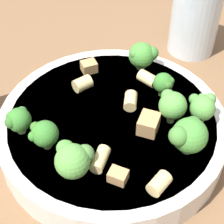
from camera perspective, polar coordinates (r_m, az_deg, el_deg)
name	(u,v)px	position (r m, az deg, el deg)	size (l,w,h in m)	color
ground_plane	(112,140)	(0.47, 0.00, -4.36)	(2.00, 2.00, 0.00)	brown
pasta_bowl	(112,128)	(0.45, 0.00, -2.43)	(0.27, 0.27, 0.04)	silver
broccoli_floret_0	(143,55)	(0.49, 4.67, 8.70)	(0.04, 0.04, 0.04)	#9EC175
broccoli_floret_1	(164,83)	(0.46, 7.90, 4.36)	(0.03, 0.03, 0.03)	#93B766
broccoli_floret_2	(188,135)	(0.39, 11.51, -3.41)	(0.04, 0.04, 0.04)	#84AD60
broccoli_floret_3	(18,120)	(0.42, -14.14, -1.16)	(0.03, 0.03, 0.03)	#93B766
broccoli_floret_4	(73,159)	(0.37, -5.95, -7.10)	(0.04, 0.04, 0.04)	#93B766
broccoli_floret_5	(172,104)	(0.42, 9.13, 1.19)	(0.03, 0.03, 0.04)	#93B766
broccoli_floret_6	(202,104)	(0.43, 13.61, 1.14)	(0.03, 0.03, 0.04)	#9EC175
broccoli_floret_7	(44,134)	(0.40, -10.36, -3.30)	(0.03, 0.03, 0.04)	#84AD60
rigatoni_0	(83,84)	(0.47, -4.52, 4.31)	(0.02, 0.02, 0.02)	#E0C67F
rigatoni_1	(100,159)	(0.39, -1.82, -7.20)	(0.01, 0.01, 0.03)	#E0C67F
rigatoni_2	(131,101)	(0.44, 2.84, 1.71)	(0.02, 0.02, 0.02)	#E0C67F
rigatoni_3	(148,79)	(0.48, 5.47, 5.08)	(0.02, 0.02, 0.02)	#E0C67F
rigatoni_4	(159,183)	(0.37, 7.20, -10.76)	(0.02, 0.02, 0.02)	#E0C67F
chicken_chunk_0	(118,176)	(0.38, 0.92, -9.71)	(0.02, 0.01, 0.01)	tan
chicken_chunk_1	(149,124)	(0.42, 5.61, -1.82)	(0.03, 0.02, 0.02)	tan
chicken_chunk_2	(89,67)	(0.49, -3.53, 6.92)	(0.02, 0.02, 0.01)	tan
drinking_glass	(194,23)	(0.59, 12.42, 13.17)	(0.07, 0.07, 0.11)	silver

